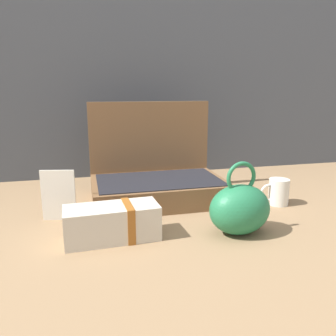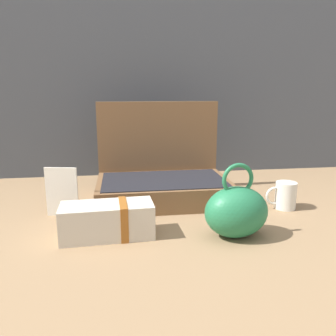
{
  "view_description": "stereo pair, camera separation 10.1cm",
  "coord_description": "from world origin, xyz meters",
  "px_view_note": "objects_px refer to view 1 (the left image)",
  "views": [
    {
      "loc": [
        -0.23,
        -0.98,
        0.39
      ],
      "look_at": [
        0.01,
        -0.02,
        0.16
      ],
      "focal_mm": 35.87,
      "sensor_mm": 36.0,
      "label": 1
    },
    {
      "loc": [
        -0.13,
        -1.0,
        0.39
      ],
      "look_at": [
        0.01,
        -0.02,
        0.16
      ],
      "focal_mm": 35.87,
      "sensor_mm": 36.0,
      "label": 2
    }
  ],
  "objects_px": {
    "open_suitcase": "(156,178)",
    "coffee_mug": "(278,192)",
    "cream_toiletry_bag": "(113,223)",
    "info_card_left": "(59,195)",
    "teal_pouch_handbag": "(240,209)"
  },
  "relations": [
    {
      "from": "open_suitcase",
      "to": "teal_pouch_handbag",
      "type": "distance_m",
      "value": 0.39
    },
    {
      "from": "open_suitcase",
      "to": "teal_pouch_handbag",
      "type": "xyz_separation_m",
      "value": [
        0.16,
        -0.36,
        -0.0
      ]
    },
    {
      "from": "open_suitcase",
      "to": "cream_toiletry_bag",
      "type": "height_order",
      "value": "open_suitcase"
    },
    {
      "from": "info_card_left",
      "to": "coffee_mug",
      "type": "bearing_deg",
      "value": 9.26
    },
    {
      "from": "open_suitcase",
      "to": "cream_toiletry_bag",
      "type": "relative_size",
      "value": 1.85
    },
    {
      "from": "teal_pouch_handbag",
      "to": "coffee_mug",
      "type": "height_order",
      "value": "teal_pouch_handbag"
    },
    {
      "from": "coffee_mug",
      "to": "open_suitcase",
      "type": "bearing_deg",
      "value": 156.24
    },
    {
      "from": "info_card_left",
      "to": "cream_toiletry_bag",
      "type": "bearing_deg",
      "value": -38.03
    },
    {
      "from": "coffee_mug",
      "to": "info_card_left",
      "type": "height_order",
      "value": "info_card_left"
    },
    {
      "from": "open_suitcase",
      "to": "coffee_mug",
      "type": "height_order",
      "value": "open_suitcase"
    },
    {
      "from": "cream_toiletry_bag",
      "to": "coffee_mug",
      "type": "bearing_deg",
      "value": 13.81
    },
    {
      "from": "info_card_left",
      "to": "teal_pouch_handbag",
      "type": "bearing_deg",
      "value": -12.67
    },
    {
      "from": "open_suitcase",
      "to": "info_card_left",
      "type": "distance_m",
      "value": 0.36
    },
    {
      "from": "coffee_mug",
      "to": "info_card_left",
      "type": "distance_m",
      "value": 0.73
    },
    {
      "from": "open_suitcase",
      "to": "coffee_mug",
      "type": "xyz_separation_m",
      "value": [
        0.39,
        -0.17,
        -0.03
      ]
    }
  ]
}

